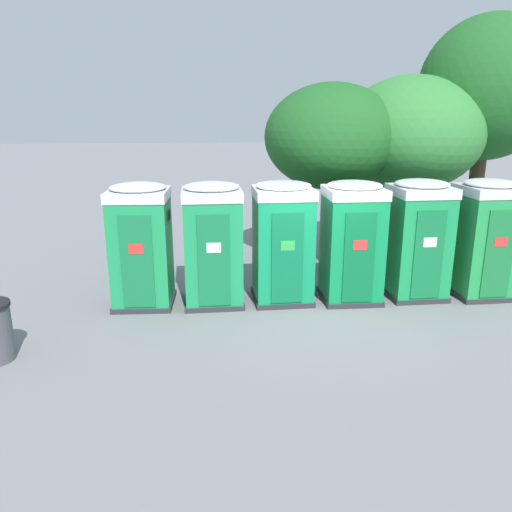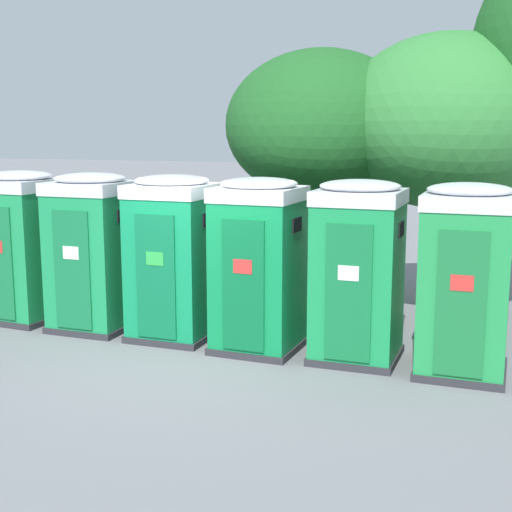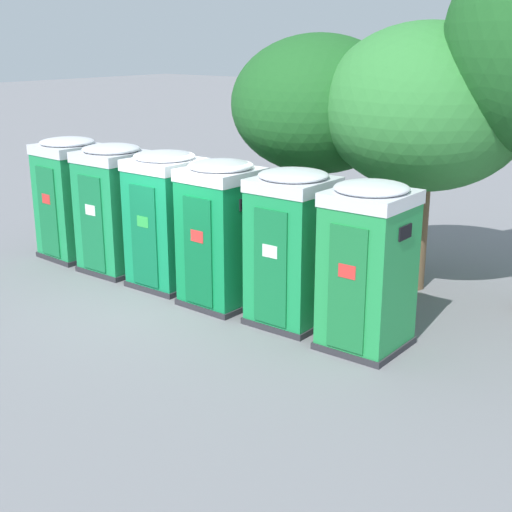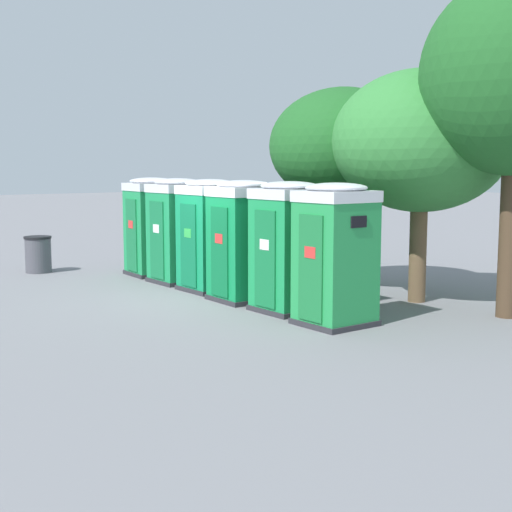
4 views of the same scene
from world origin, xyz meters
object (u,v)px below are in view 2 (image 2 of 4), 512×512
portapotty_4 (358,270)px  street_tree_0 (448,123)px  portapotty_1 (93,251)px  portapotty_3 (259,264)px  portapotty_0 (22,245)px  portapotty_2 (173,257)px  portapotty_5 (465,279)px  street_tree_2 (321,126)px

portapotty_4 → street_tree_0: size_ratio=0.53×
portapotty_1 → street_tree_0: street_tree_0 is taller
portapotty_4 → portapotty_3: bearing=-178.0°
portapotty_0 → portapotty_2: (2.90, -0.09, -0.00)m
portapotty_1 → portapotty_3: same height
portapotty_1 → portapotty_5: same height
portapotty_2 → portapotty_5: same height
street_tree_2 → portapotty_4: bearing=-64.2°
portapotty_3 → street_tree_0: 4.19m
street_tree_2 → portapotty_2: bearing=-122.7°
portapotty_0 → street_tree_2: street_tree_2 is taller
portapotty_0 → portapotty_4: size_ratio=1.00×
portapotty_2 → portapotty_1: bearing=179.6°
portapotty_1 → portapotty_4: 4.35m
portapotty_0 → street_tree_2: bearing=28.4°
portapotty_1 → street_tree_0: (5.21, 2.70, 2.04)m
street_tree_0 → portapotty_2: bearing=-144.2°
portapotty_5 → portapotty_2: bearing=177.4°
portapotty_0 → portapotty_2: 2.90m
portapotty_3 → portapotty_4: size_ratio=1.00×
portapotty_2 → street_tree_0: 5.06m
portapotty_1 → street_tree_0: 6.21m
portapotty_1 → portapotty_2: (1.45, -0.01, -0.00)m
portapotty_5 → street_tree_2: size_ratio=0.55×
portapotty_0 → portapotty_5: size_ratio=1.00×
portapotty_4 → portapotty_5: bearing=-4.8°
portapotty_2 → street_tree_2: 3.62m
portapotty_3 → street_tree_2: 3.34m
portapotty_0 → street_tree_0: street_tree_0 is taller
portapotty_5 → portapotty_4: bearing=175.2°
portapotty_4 → street_tree_2: size_ratio=0.55×
portapotty_2 → portapotty_3: 1.45m
portapotty_4 → street_tree_2: bearing=115.8°
portapotty_2 → portapotty_3: (1.45, -0.13, 0.00)m
portapotty_1 → street_tree_2: street_tree_2 is taller
portapotty_1 → portapotty_4: bearing=-1.1°
portapotty_1 → portapotty_4: (4.35, -0.08, 0.00)m
street_tree_0 → portapotty_4: bearing=-107.2°
portapotty_1 → portapotty_2: bearing=-0.4°
portapotty_3 → portapotty_0: bearing=177.1°
portapotty_2 → street_tree_0: bearing=35.8°
portapotty_0 → portapotty_5: bearing=-2.3°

